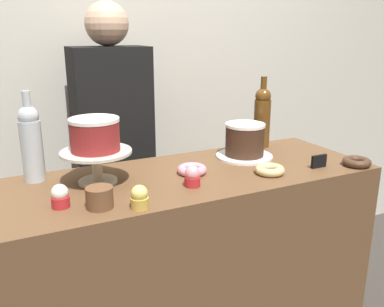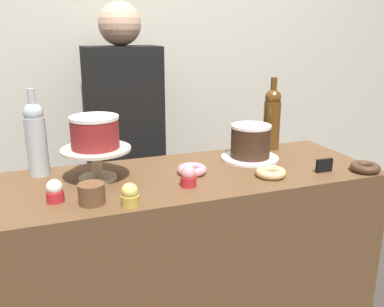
{
  "view_description": "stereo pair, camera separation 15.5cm",
  "coord_description": "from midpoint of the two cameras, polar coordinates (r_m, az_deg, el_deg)",
  "views": [
    {
      "loc": [
        -0.66,
        -1.34,
        1.47
      ],
      "look_at": [
        0.0,
        0.0,
        1.03
      ],
      "focal_mm": 38.84,
      "sensor_mm": 36.0,
      "label": 1
    },
    {
      "loc": [
        -0.51,
        -1.4,
        1.47
      ],
      "look_at": [
        0.0,
        0.0,
        1.03
      ],
      "focal_mm": 38.84,
      "sensor_mm": 36.0,
      "label": 2
    }
  ],
  "objects": [
    {
      "name": "back_wall",
      "position": [
        2.29,
        -5.43,
        12.22
      ],
      "size": [
        6.0,
        0.05,
        2.6
      ],
      "color": "beige",
      "rests_on": "ground_plane"
    },
    {
      "name": "display_counter",
      "position": [
        1.79,
        2.6,
        -17.25
      ],
      "size": [
        1.43,
        0.53,
        0.95
      ],
      "color": "brown",
      "rests_on": "ground_plane"
    },
    {
      "name": "cake_stand_pedestal",
      "position": [
        1.51,
        -10.15,
        -0.63
      ],
      "size": [
        0.25,
        0.25,
        0.12
      ],
      "color": "beige",
      "rests_on": "display_counter"
    },
    {
      "name": "white_layer_cake",
      "position": [
        1.49,
        -10.33,
        2.87
      ],
      "size": [
        0.17,
        0.17,
        0.12
      ],
      "color": "maroon",
      "rests_on": "cake_stand_pedestal"
    },
    {
      "name": "silver_serving_platter",
      "position": [
        1.78,
        10.43,
        -0.62
      ],
      "size": [
        0.24,
        0.24,
        0.01
      ],
      "color": "white",
      "rests_on": "display_counter"
    },
    {
      "name": "chocolate_round_cake",
      "position": [
        1.76,
        10.55,
        1.68
      ],
      "size": [
        0.17,
        0.17,
        0.14
      ],
      "color": "#3D2619",
      "rests_on": "silver_serving_platter"
    },
    {
      "name": "wine_bottle_amber",
      "position": [
        1.93,
        13.22,
        4.79
      ],
      "size": [
        0.08,
        0.08,
        0.33
      ],
      "color": "#5B3814",
      "rests_on": "display_counter"
    },
    {
      "name": "wine_bottle_clear",
      "position": [
        1.6,
        -18.08,
        2.03
      ],
      "size": [
        0.08,
        0.08,
        0.33
      ],
      "color": "#B2BCC1",
      "rests_on": "display_counter"
    },
    {
      "name": "cupcake_strawberry",
      "position": [
        1.44,
        2.59,
        -3.25
      ],
      "size": [
        0.06,
        0.06,
        0.07
      ],
      "color": "red",
      "rests_on": "display_counter"
    },
    {
      "name": "cupcake_vanilla",
      "position": [
        1.36,
        -15.27,
        -5.08
      ],
      "size": [
        0.06,
        0.06,
        0.07
      ],
      "color": "red",
      "rests_on": "display_counter"
    },
    {
      "name": "cupcake_lemon",
      "position": [
        1.29,
        -5.13,
        -5.78
      ],
      "size": [
        0.06,
        0.06,
        0.07
      ],
      "color": "gold",
      "rests_on": "display_counter"
    },
    {
      "name": "donut_chocolate",
      "position": [
        1.76,
        25.06,
        -1.78
      ],
      "size": [
        0.11,
        0.11,
        0.03
      ],
      "color": "#472D1E",
      "rests_on": "display_counter"
    },
    {
      "name": "donut_glazed",
      "position": [
        1.59,
        13.55,
        -2.6
      ],
      "size": [
        0.11,
        0.11,
        0.03
      ],
      "color": "#E0C17F",
      "rests_on": "display_counter"
    },
    {
      "name": "donut_pink",
      "position": [
        1.58,
        2.75,
        -2.26
      ],
      "size": [
        0.11,
        0.11,
        0.03
      ],
      "color": "pink",
      "rests_on": "display_counter"
    },
    {
      "name": "cookie_stack",
      "position": [
        1.32,
        -10.36,
        -5.51
      ],
      "size": [
        0.08,
        0.08,
        0.07
      ],
      "color": "brown",
      "rests_on": "display_counter"
    },
    {
      "name": "price_sign_chalkboard",
      "position": [
        1.69,
        20.24,
        -1.59
      ],
      "size": [
        0.07,
        0.01,
        0.05
      ],
      "color": "black",
      "rests_on": "display_counter"
    },
    {
      "name": "barista_figure",
      "position": [
        2.12,
        -6.99,
        -0.91
      ],
      "size": [
        0.36,
        0.22,
        1.6
      ],
      "color": "black",
      "rests_on": "ground_plane"
    }
  ]
}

